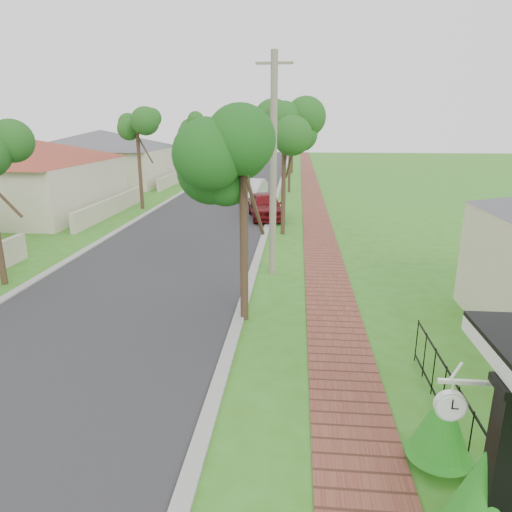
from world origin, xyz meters
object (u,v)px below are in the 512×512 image
at_px(near_tree, 243,172).
at_px(utility_pole, 273,167).
at_px(parked_car_white, 252,190).
at_px(station_clock, 452,403).
at_px(porch_post, 498,488).
at_px(parked_car_red, 266,206).

distance_m(near_tree, utility_pole, 4.11).
distance_m(parked_car_white, utility_pole, 16.60).
bearing_deg(parked_car_white, utility_pole, -74.27).
bearing_deg(station_clock, parked_car_white, 100.71).
bearing_deg(parked_car_white, porch_post, -70.93).
height_order(parked_car_red, parked_car_white, parked_car_red).
relative_size(parked_car_red, utility_pole, 0.57).
bearing_deg(near_tree, parked_car_white, 95.09).
bearing_deg(parked_car_white, station_clock, -71.76).
distance_m(porch_post, utility_pole, 11.76).
relative_size(near_tree, utility_pole, 0.68).
relative_size(parked_car_red, parked_car_white, 1.02).
bearing_deg(porch_post, utility_pole, 106.31).
bearing_deg(parked_car_red, near_tree, -99.65).
relative_size(porch_post, station_clock, 3.91).
height_order(parked_car_red, near_tree, near_tree).
distance_m(parked_car_red, parked_car_white, 6.65).
xyz_separation_m(parked_car_red, near_tree, (0.40, -13.73, 3.27)).
height_order(parked_car_red, utility_pole, utility_pole).
xyz_separation_m(near_tree, station_clock, (3.26, -6.53, -2.05)).
height_order(utility_pole, station_clock, utility_pole).
bearing_deg(porch_post, parked_car_white, 101.55).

